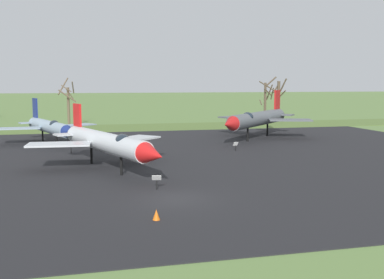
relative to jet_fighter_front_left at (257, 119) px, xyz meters
name	(u,v)px	position (x,y,z in m)	size (l,w,h in m)	color
ground_plane	(176,200)	(-15.58, -26.50, -2.51)	(600.00, 600.00, 0.00)	#607F42
asphalt_apron	(143,160)	(-15.58, -12.06, -2.49)	(71.33, 48.13, 0.05)	black
grass_verge_strip	(116,128)	(-15.58, 18.01, -2.48)	(131.33, 12.00, 0.06)	#556F33
jet_fighter_front_left	(257,119)	(0.00, 0.00, 0.00)	(13.87, 14.52, 5.87)	#565B60
info_placard_front_left	(236,146)	(-5.83, -8.93, -1.93)	(0.50, 0.31, 0.95)	black
jet_fighter_rear_center	(50,126)	(-24.21, 0.84, -0.49)	(11.34, 13.83, 5.00)	#8EA3B2
info_placard_rear_center	(71,146)	(-21.85, -6.61, -1.81)	(0.61, 0.24, 1.10)	black
jet_fighter_rear_left	(108,142)	(-18.90, -16.43, -0.27)	(10.99, 15.85, 4.99)	silver
info_placard_rear_left	(157,181)	(-16.32, -23.93, -1.86)	(0.64, 0.38, 1.00)	black
bare_tree_left_of_center	(68,102)	(-22.62, 22.29, 1.34)	(2.84, 3.08, 7.65)	brown
bare_tree_center	(266,100)	(9.42, 19.80, 1.42)	(3.13, 2.75, 7.15)	brown
bare_tree_right_of_center	(278,98)	(13.24, 23.41, 1.75)	(3.52, 2.90, 7.97)	brown
traffic_cone	(156,215)	(-17.41, -30.39, -2.22)	(0.41, 0.41, 0.58)	orange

